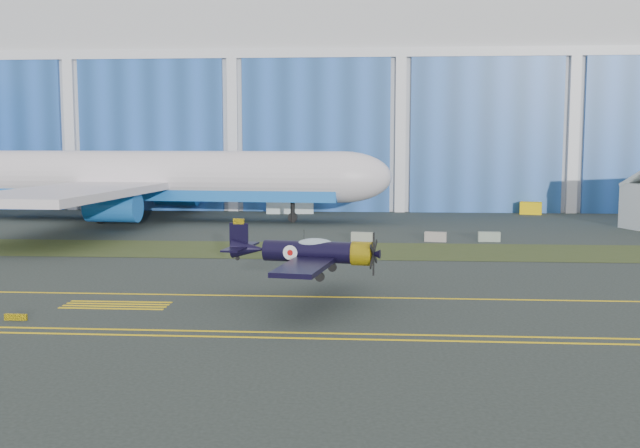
# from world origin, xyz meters

# --- Properties ---
(ground) EXTENTS (260.00, 260.00, 0.00)m
(ground) POSITION_xyz_m (0.00, 0.00, 0.00)
(ground) COLOR #2E3732
(ground) RESTS_ON ground
(grass_median) EXTENTS (260.00, 10.00, 0.02)m
(grass_median) POSITION_xyz_m (0.00, 14.00, 0.02)
(grass_median) COLOR #475128
(grass_median) RESTS_ON ground
(hangar) EXTENTS (220.00, 45.70, 30.00)m
(hangar) POSITION_xyz_m (0.00, 71.79, 14.96)
(hangar) COLOR silver
(hangar) RESTS_ON ground
(taxiway_centreline) EXTENTS (200.00, 0.20, 0.02)m
(taxiway_centreline) POSITION_xyz_m (0.00, -5.00, 0.01)
(taxiway_centreline) COLOR yellow
(taxiway_centreline) RESTS_ON ground
(edge_line_near) EXTENTS (80.00, 0.20, 0.02)m
(edge_line_near) POSITION_xyz_m (0.00, -14.50, 0.01)
(edge_line_near) COLOR yellow
(edge_line_near) RESTS_ON ground
(edge_line_far) EXTENTS (80.00, 0.20, 0.02)m
(edge_line_far) POSITION_xyz_m (0.00, -13.50, 0.01)
(edge_line_far) COLOR yellow
(edge_line_far) RESTS_ON ground
(hold_short_ladder) EXTENTS (6.00, 2.40, 0.02)m
(hold_short_ladder) POSITION_xyz_m (-18.00, -8.10, 0.01)
(hold_short_ladder) COLOR yellow
(hold_short_ladder) RESTS_ON ground
(guard_board_left) EXTENTS (1.20, 0.15, 0.35)m
(guard_board_left) POSITION_xyz_m (-22.00, -12.00, 0.17)
(guard_board_left) COLOR yellow
(guard_board_left) RESTS_ON ground
(warbird) EXTENTS (11.85, 13.56, 3.59)m
(warbird) POSITION_xyz_m (-7.10, -6.55, 2.97)
(warbird) COLOR black
(warbird) RESTS_ON ground
(jetliner) EXTENTS (70.34, 61.09, 23.09)m
(jetliner) POSITION_xyz_m (-30.93, 37.44, 11.55)
(jetliner) COLOR silver
(jetliner) RESTS_ON ground
(shipping_container) EXTENTS (6.22, 2.96, 2.61)m
(shipping_container) POSITION_xyz_m (-14.15, 46.60, 1.30)
(shipping_container) COLOR silver
(shipping_container) RESTS_ON ground
(tug) EXTENTS (2.98, 2.25, 1.55)m
(tug) POSITION_xyz_m (16.59, 47.40, 0.78)
(tug) COLOR yellow
(tug) RESTS_ON ground
(barrier_a) EXTENTS (2.06, 0.87, 0.90)m
(barrier_a) POSITION_xyz_m (-4.43, 19.68, 0.45)
(barrier_a) COLOR gray
(barrier_a) RESTS_ON ground
(barrier_b) EXTENTS (2.07, 0.93, 0.90)m
(barrier_b) POSITION_xyz_m (2.36, 20.36, 0.45)
(barrier_b) COLOR gray
(barrier_b) RESTS_ON ground
(barrier_c) EXTENTS (2.01, 0.63, 0.90)m
(barrier_c) POSITION_xyz_m (7.33, 20.77, 0.45)
(barrier_c) COLOR gray
(barrier_c) RESTS_ON ground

